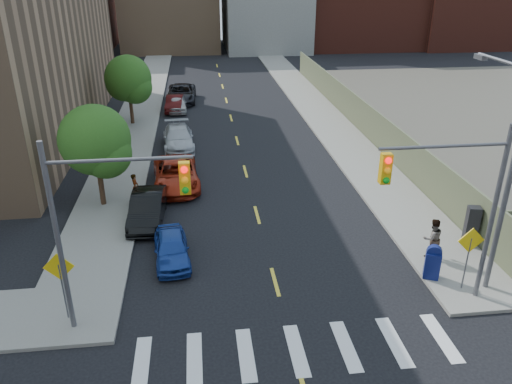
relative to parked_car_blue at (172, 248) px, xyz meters
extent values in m
cube|color=gray|center=(-3.55, 31.37, -0.54)|extent=(3.50, 73.00, 0.15)
cube|color=gray|center=(11.95, 31.37, -0.54)|extent=(3.50, 73.00, 0.15)
cube|color=#636848|center=(13.80, 17.87, 0.63)|extent=(0.12, 44.00, 2.50)
cube|color=#592319|center=(-17.80, 59.87, 5.38)|extent=(14.00, 18.00, 12.00)
cube|color=gray|center=(12.20, 59.87, 4.38)|extent=(12.00, 16.00, 10.00)
cylinder|color=#59595E|center=(-3.30, -4.13, 2.88)|extent=(0.18, 0.18, 7.00)
cylinder|color=#59595E|center=(-1.05, -4.13, 5.68)|extent=(4.50, 0.12, 0.12)
cube|color=#E5A50C|center=(0.90, -4.13, 4.98)|extent=(0.35, 0.30, 1.05)
cylinder|color=#59595E|center=(11.70, -4.13, 2.88)|extent=(0.18, 0.18, 7.00)
cylinder|color=#59595E|center=(9.45, -4.13, 5.68)|extent=(4.50, 0.12, 0.12)
cube|color=#E5A50C|center=(7.50, -4.13, 4.98)|extent=(0.35, 0.30, 1.05)
cylinder|color=#59595E|center=(12.40, -3.63, 3.88)|extent=(0.20, 0.20, 9.00)
cylinder|color=#59595E|center=(12.40, -1.93, 7.98)|extent=(0.12, 3.50, 0.12)
cube|color=#59595E|center=(12.40, -0.33, 7.88)|extent=(0.25, 0.60, 0.18)
cylinder|color=#59595E|center=(-3.60, -3.63, 0.58)|extent=(0.06, 0.06, 2.40)
cube|color=yellow|center=(-3.60, -3.63, 1.68)|extent=(1.06, 0.04, 1.06)
cylinder|color=#59595E|center=(11.40, -3.63, 0.58)|extent=(0.06, 0.06, 2.40)
cube|color=yellow|center=(11.40, -3.63, 1.68)|extent=(1.06, 0.04, 1.06)
cylinder|color=#59595E|center=(-3.60, 9.87, 0.58)|extent=(0.06, 0.06, 2.40)
cube|color=yellow|center=(-3.60, 9.87, 1.68)|extent=(1.06, 0.04, 1.06)
cylinder|color=#332114|center=(-3.80, 5.87, 0.70)|extent=(0.28, 0.28, 2.64)
sphere|color=#204C15|center=(-3.80, 5.87, 3.10)|extent=(3.60, 3.60, 3.60)
sphere|color=#204C15|center=(-3.30, 5.57, 2.50)|extent=(2.64, 2.64, 2.64)
sphere|color=#204C15|center=(-4.20, 6.27, 2.68)|extent=(2.88, 2.88, 2.88)
cylinder|color=#332114|center=(-3.80, 20.87, 0.70)|extent=(0.28, 0.28, 2.64)
sphere|color=#204C15|center=(-3.80, 20.87, 3.10)|extent=(3.60, 3.60, 3.60)
sphere|color=#204C15|center=(-3.30, 20.57, 2.50)|extent=(2.64, 2.64, 2.64)
sphere|color=#204C15|center=(-4.20, 21.27, 2.68)|extent=(2.88, 2.88, 2.88)
imported|color=navy|center=(0.00, 0.00, 0.00)|extent=(1.81, 3.76, 1.24)
imported|color=black|center=(-1.30, 3.81, 0.11)|extent=(1.74, 4.51, 1.46)
imported|color=#99230F|center=(0.00, 8.11, 0.14)|extent=(2.90, 5.60, 1.51)
imported|color=#AEB1B6|center=(0.00, 14.79, 0.11)|extent=(2.38, 5.18, 1.47)
imported|color=#B6B6B6|center=(-0.29, 24.61, 0.06)|extent=(1.64, 3.99, 1.35)
imported|color=#400D0C|center=(-0.51, 24.75, 0.05)|extent=(1.67, 4.13, 1.33)
imported|color=black|center=(0.00, 27.91, 0.16)|extent=(2.77, 5.71, 1.56)
cube|color=navy|center=(10.50, -2.78, 0.11)|extent=(0.74, 0.67, 1.15)
cylinder|color=navy|center=(10.50, -2.78, 0.71)|extent=(0.65, 0.49, 0.59)
cube|color=black|center=(13.40, -0.42, 0.46)|extent=(0.64, 0.57, 1.85)
imported|color=gray|center=(-2.10, 6.10, 0.29)|extent=(0.40, 0.58, 1.52)
imported|color=gray|center=(11.16, -1.26, 0.44)|extent=(0.92, 0.74, 1.81)
camera|label=1|loc=(1.39, -18.85, 11.14)|focal=35.00mm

